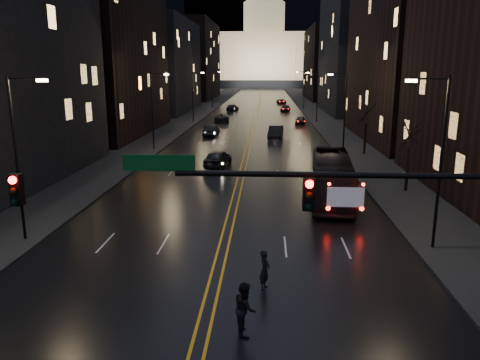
% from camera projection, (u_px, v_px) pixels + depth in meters
% --- Properties ---
extents(ground, '(900.00, 900.00, 0.00)m').
position_uv_depth(ground, '(197.00, 356.00, 15.47)').
color(ground, black).
rests_on(ground, ground).
extents(road, '(20.00, 320.00, 0.02)m').
position_uv_depth(road, '(260.00, 101.00, 141.77)').
color(road, black).
rests_on(road, ground).
extents(sidewalk_left, '(8.00, 320.00, 0.16)m').
position_uv_depth(sidewalk_left, '(214.00, 100.00, 142.53)').
color(sidewalk_left, black).
rests_on(sidewalk_left, ground).
extents(sidewalk_right, '(8.00, 320.00, 0.16)m').
position_uv_depth(sidewalk_right, '(306.00, 101.00, 140.97)').
color(sidewalk_right, black).
rests_on(sidewalk_right, ground).
extents(center_line, '(0.62, 320.00, 0.01)m').
position_uv_depth(center_line, '(260.00, 101.00, 141.76)').
color(center_line, orange).
rests_on(center_line, road).
extents(building_left_mid, '(12.00, 30.00, 28.00)m').
position_uv_depth(building_left_mid, '(103.00, 35.00, 65.88)').
color(building_left_mid, black).
rests_on(building_left_mid, ground).
extents(building_left_far, '(12.00, 34.00, 20.00)m').
position_uv_depth(building_left_far, '(163.00, 66.00, 103.72)').
color(building_left_far, black).
rests_on(building_left_far, ground).
extents(building_left_dist, '(12.00, 40.00, 24.00)m').
position_uv_depth(building_left_dist, '(195.00, 61.00, 149.90)').
color(building_left_dist, black).
rests_on(building_left_dist, ground).
extents(building_right_mid, '(12.00, 34.00, 26.00)m').
position_uv_depth(building_right_mid, '(355.00, 52.00, 100.69)').
color(building_right_mid, black).
rests_on(building_right_mid, ground).
extents(building_right_dist, '(12.00, 40.00, 22.00)m').
position_uv_depth(building_right_dist, '(327.00, 64.00, 147.78)').
color(building_right_dist, black).
rests_on(building_right_dist, ground).
extents(capitol, '(90.00, 50.00, 58.50)m').
position_uv_depth(capitol, '(264.00, 55.00, 254.41)').
color(capitol, black).
rests_on(capitol, ground).
extents(traffic_signal, '(17.29, 0.45, 7.00)m').
position_uv_depth(traffic_signal, '(389.00, 211.00, 13.96)').
color(traffic_signal, black).
rests_on(traffic_signal, ground).
extents(streetlamp_right_near, '(2.13, 0.25, 9.00)m').
position_uv_depth(streetlamp_right_near, '(438.00, 155.00, 23.41)').
color(streetlamp_right_near, black).
rests_on(streetlamp_right_near, ground).
extents(streetlamp_left_near, '(2.13, 0.25, 9.00)m').
position_uv_depth(streetlamp_left_near, '(19.00, 150.00, 24.62)').
color(streetlamp_left_near, black).
rests_on(streetlamp_left_near, ground).
extents(streetlamp_right_mid, '(2.13, 0.25, 9.00)m').
position_uv_depth(streetlamp_right_mid, '(343.00, 107.00, 52.56)').
color(streetlamp_right_mid, black).
rests_on(streetlamp_right_mid, ground).
extents(streetlamp_left_mid, '(2.13, 0.25, 9.00)m').
position_uv_depth(streetlamp_left_mid, '(154.00, 107.00, 53.76)').
color(streetlamp_left_mid, black).
rests_on(streetlamp_left_mid, ground).
extents(streetlamp_right_far, '(2.13, 0.25, 9.00)m').
position_uv_depth(streetlamp_right_far, '(316.00, 94.00, 81.70)').
color(streetlamp_right_far, black).
rests_on(streetlamp_right_far, ground).
extents(streetlamp_left_far, '(2.13, 0.25, 9.00)m').
position_uv_depth(streetlamp_left_far, '(194.00, 94.00, 82.91)').
color(streetlamp_left_far, black).
rests_on(streetlamp_left_far, ground).
extents(streetlamp_right_dist, '(2.13, 0.25, 9.00)m').
position_uv_depth(streetlamp_right_dist, '(304.00, 88.00, 110.85)').
color(streetlamp_right_dist, black).
rests_on(streetlamp_right_dist, ground).
extents(streetlamp_left_dist, '(2.13, 0.25, 9.00)m').
position_uv_depth(streetlamp_left_dist, '(213.00, 87.00, 112.06)').
color(streetlamp_left_dist, black).
rests_on(streetlamp_left_dist, ground).
extents(tree_right_mid, '(2.40, 2.40, 6.65)m').
position_uv_depth(tree_right_mid, '(410.00, 134.00, 35.07)').
color(tree_right_mid, black).
rests_on(tree_right_mid, ground).
extents(tree_right_far, '(2.40, 2.40, 6.65)m').
position_uv_depth(tree_right_far, '(366.00, 114.00, 50.62)').
color(tree_right_far, black).
rests_on(tree_right_far, ground).
extents(bus, '(3.81, 11.74, 3.21)m').
position_uv_depth(bus, '(332.00, 178.00, 33.80)').
color(bus, black).
rests_on(bus, ground).
extents(oncoming_car_a, '(2.66, 5.20, 1.69)m').
position_uv_depth(oncoming_car_a, '(218.00, 158.00, 45.43)').
color(oncoming_car_a, black).
rests_on(oncoming_car_a, ground).
extents(oncoming_car_b, '(2.04, 4.77, 1.53)m').
position_uv_depth(oncoming_car_b, '(211.00, 131.00, 66.64)').
color(oncoming_car_b, black).
rests_on(oncoming_car_b, ground).
extents(oncoming_car_c, '(3.09, 5.83, 1.56)m').
position_uv_depth(oncoming_car_c, '(222.00, 117.00, 84.69)').
color(oncoming_car_c, black).
rests_on(oncoming_car_c, ground).
extents(oncoming_car_d, '(2.81, 5.47, 1.52)m').
position_uv_depth(oncoming_car_d, '(232.00, 108.00, 106.80)').
color(oncoming_car_d, black).
rests_on(oncoming_car_d, ground).
extents(receding_car_a, '(2.29, 5.35, 1.71)m').
position_uv_depth(receding_car_a, '(276.00, 132.00, 64.22)').
color(receding_car_a, black).
rests_on(receding_car_a, ground).
extents(receding_car_b, '(2.14, 4.33, 1.42)m').
position_uv_depth(receding_car_b, '(300.00, 120.00, 80.76)').
color(receding_car_b, black).
rests_on(receding_car_b, ground).
extents(receding_car_c, '(2.55, 4.98, 1.38)m').
position_uv_depth(receding_car_c, '(285.00, 108.00, 105.50)').
color(receding_car_c, black).
rests_on(receding_car_c, ground).
extents(receding_car_d, '(2.76, 5.06, 1.34)m').
position_uv_depth(receding_car_d, '(281.00, 101.00, 129.23)').
color(receding_car_d, black).
rests_on(receding_car_d, ground).
extents(pedestrian_a, '(0.58, 0.73, 1.75)m').
position_uv_depth(pedestrian_a, '(265.00, 270.00, 20.00)').
color(pedestrian_a, black).
rests_on(pedestrian_a, ground).
extents(pedestrian_b, '(0.68, 1.03, 1.96)m').
position_uv_depth(pedestrian_b, '(245.00, 308.00, 16.59)').
color(pedestrian_b, black).
rests_on(pedestrian_b, ground).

